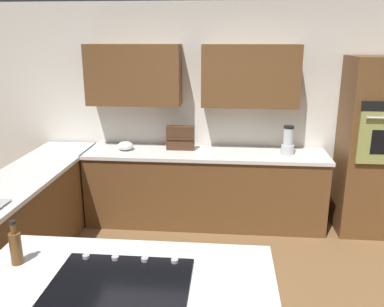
% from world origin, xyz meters
% --- Properties ---
extents(wall_back, '(6.00, 0.44, 2.60)m').
position_xyz_m(wall_back, '(0.07, -2.04, 1.42)').
color(wall_back, white).
rests_on(wall_back, ground).
extents(lower_cabinets_back, '(2.80, 0.60, 0.86)m').
position_xyz_m(lower_cabinets_back, '(0.10, -1.72, 0.43)').
color(lower_cabinets_back, brown).
rests_on(lower_cabinets_back, ground).
extents(countertop_back, '(2.84, 0.64, 0.04)m').
position_xyz_m(countertop_back, '(0.10, -1.72, 0.88)').
color(countertop_back, silver).
rests_on(countertop_back, lower_cabinets_back).
extents(lower_cabinets_side, '(0.60, 2.90, 0.86)m').
position_xyz_m(lower_cabinets_side, '(1.82, -0.55, 0.43)').
color(lower_cabinets_side, brown).
rests_on(lower_cabinets_side, ground).
extents(countertop_side, '(0.64, 2.94, 0.04)m').
position_xyz_m(countertop_side, '(1.82, -0.55, 0.88)').
color(countertop_side, silver).
rests_on(countertop_side, lower_cabinets_side).
extents(island_top, '(1.71, 1.00, 0.04)m').
position_xyz_m(island_top, '(0.40, 0.96, 0.88)').
color(island_top, silver).
rests_on(island_top, island_base).
extents(wall_oven, '(0.80, 0.66, 2.01)m').
position_xyz_m(wall_oven, '(-1.85, -1.72, 1.01)').
color(wall_oven, brown).
rests_on(wall_oven, ground).
extents(cooktop, '(0.76, 0.56, 0.03)m').
position_xyz_m(cooktop, '(0.40, 0.95, 0.91)').
color(cooktop, black).
rests_on(cooktop, island_top).
extents(blender, '(0.15, 0.15, 0.33)m').
position_xyz_m(blender, '(-0.85, -1.72, 1.04)').
color(blender, silver).
rests_on(blender, countertop_back).
extents(mixing_bowl, '(0.19, 0.19, 0.10)m').
position_xyz_m(mixing_bowl, '(1.05, -1.72, 0.95)').
color(mixing_bowl, white).
rests_on(mixing_bowl, countertop_back).
extents(spice_rack, '(0.33, 0.11, 0.29)m').
position_xyz_m(spice_rack, '(0.40, -1.80, 1.04)').
color(spice_rack, '#472B19').
rests_on(spice_rack, countertop_back).
extents(oil_bottle, '(0.07, 0.07, 0.28)m').
position_xyz_m(oil_bottle, '(1.06, 0.80, 1.01)').
color(oil_bottle, brown).
rests_on(oil_bottle, island_top).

